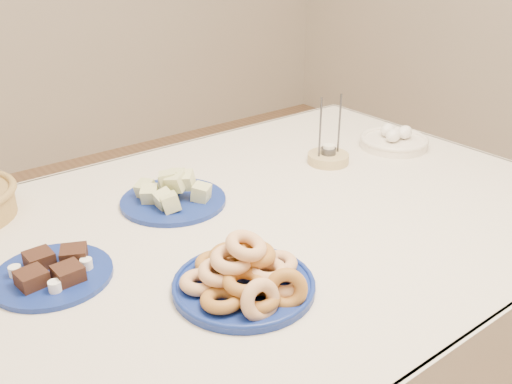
% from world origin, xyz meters
% --- Properties ---
extents(dining_table, '(1.71, 1.11, 0.75)m').
position_xyz_m(dining_table, '(0.00, 0.00, 0.64)').
color(dining_table, brown).
rests_on(dining_table, ground).
extents(donut_platter, '(0.32, 0.32, 0.12)m').
position_xyz_m(donut_platter, '(-0.15, -0.22, 0.78)').
color(donut_platter, navy).
rests_on(donut_platter, dining_table).
extents(melon_plate, '(0.31, 0.31, 0.09)m').
position_xyz_m(melon_plate, '(-0.07, 0.19, 0.77)').
color(melon_plate, navy).
rests_on(melon_plate, dining_table).
extents(brownie_plate, '(0.28, 0.28, 0.04)m').
position_xyz_m(brownie_plate, '(-0.42, 0.05, 0.76)').
color(brownie_plate, navy).
rests_on(brownie_plate, dining_table).
extents(candle_holder, '(0.13, 0.13, 0.20)m').
position_xyz_m(candle_holder, '(0.42, 0.15, 0.77)').
color(candle_holder, tan).
rests_on(candle_holder, dining_table).
extents(egg_bowl, '(0.24, 0.24, 0.07)m').
position_xyz_m(egg_bowl, '(0.67, 0.11, 0.77)').
color(egg_bowl, white).
rests_on(egg_bowl, dining_table).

